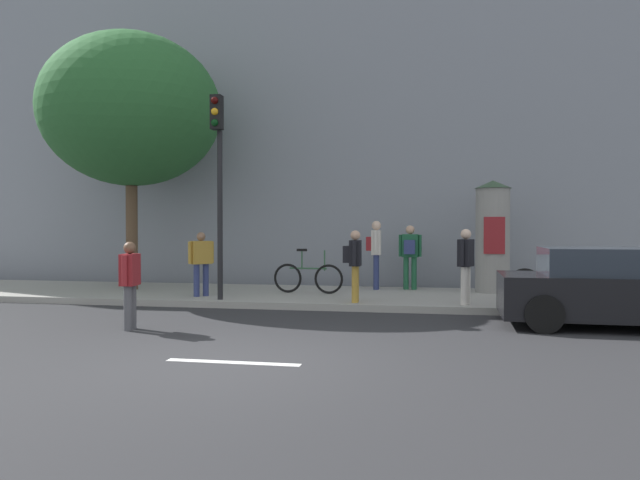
# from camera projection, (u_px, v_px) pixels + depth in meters

# --- Properties ---
(ground_plane) EXTENTS (80.00, 80.00, 0.00)m
(ground_plane) POSITION_uv_depth(u_px,v_px,m) (233.00, 363.00, 7.81)
(ground_plane) COLOR #2B2B2D
(sidewalk_curb) EXTENTS (36.00, 4.00, 0.15)m
(sidewalk_curb) POSITION_uv_depth(u_px,v_px,m) (328.00, 297.00, 14.68)
(sidewalk_curb) COLOR #9E9B93
(sidewalk_curb) RESTS_ON ground_plane
(lane_markings) EXTENTS (25.80, 0.16, 0.01)m
(lane_markings) POSITION_uv_depth(u_px,v_px,m) (233.00, 362.00, 7.81)
(lane_markings) COLOR silver
(lane_markings) RESTS_ON ground_plane
(building_backdrop) EXTENTS (36.00, 5.00, 11.99)m
(building_backdrop) POSITION_uv_depth(u_px,v_px,m) (355.00, 97.00, 19.48)
(building_backdrop) COLOR gray
(building_backdrop) RESTS_ON ground_plane
(traffic_light) EXTENTS (0.24, 0.45, 4.51)m
(traffic_light) POSITION_uv_depth(u_px,v_px,m) (218.00, 164.00, 13.30)
(traffic_light) COLOR black
(traffic_light) RESTS_ON sidewalk_curb
(poster_column) EXTENTS (0.92, 0.92, 2.78)m
(poster_column) POSITION_uv_depth(u_px,v_px,m) (493.00, 236.00, 14.98)
(poster_column) COLOR gray
(poster_column) RESTS_ON sidewalk_curb
(street_tree) EXTENTS (4.62, 4.62, 6.63)m
(street_tree) POSITION_uv_depth(u_px,v_px,m) (131.00, 110.00, 15.64)
(street_tree) COLOR brown
(street_tree) RESTS_ON sidewalk_curb
(pedestrian_with_bag) EXTENTS (0.29, 0.57, 1.51)m
(pedestrian_with_bag) POSITION_uv_depth(u_px,v_px,m) (130.00, 279.00, 10.32)
(pedestrian_with_bag) COLOR #4C4C51
(pedestrian_with_bag) RESTS_ON ground_plane
(pedestrian_near_pole) EXTENTS (0.39, 0.58, 1.55)m
(pedestrian_near_pole) POSITION_uv_depth(u_px,v_px,m) (354.00, 260.00, 12.97)
(pedestrian_near_pole) COLOR #B78C33
(pedestrian_near_pole) RESTS_ON sidewalk_curb
(pedestrian_with_backpack) EXTENTS (0.59, 0.39, 1.67)m
(pedestrian_with_backpack) POSITION_uv_depth(u_px,v_px,m) (410.00, 251.00, 15.62)
(pedestrian_with_backpack) COLOR #1E5938
(pedestrian_with_backpack) RESTS_ON sidewalk_curb
(pedestrian_in_dark_shirt) EXTENTS (0.39, 0.58, 1.79)m
(pedestrian_in_dark_shirt) POSITION_uv_depth(u_px,v_px,m) (375.00, 248.00, 15.69)
(pedestrian_in_dark_shirt) COLOR navy
(pedestrian_in_dark_shirt) RESTS_ON sidewalk_curb
(pedestrian_in_red_top) EXTENTS (0.53, 0.53, 1.50)m
(pedestrian_in_red_top) POSITION_uv_depth(u_px,v_px,m) (201.00, 258.00, 14.12)
(pedestrian_in_red_top) COLOR navy
(pedestrian_in_red_top) RESTS_ON sidewalk_curb
(pedestrian_in_light_jacket) EXTENTS (0.37, 0.54, 1.58)m
(pedestrian_in_light_jacket) POSITION_uv_depth(u_px,v_px,m) (466.00, 261.00, 12.54)
(pedestrian_in_light_jacket) COLOR silver
(pedestrian_in_light_jacket) RESTS_ON sidewalk_curb
(bicycle_leaning) EXTENTS (1.77, 0.21, 1.09)m
(bicycle_leaning) POSITION_uv_depth(u_px,v_px,m) (308.00, 277.00, 14.75)
(bicycle_leaning) COLOR black
(bicycle_leaning) RESTS_ON sidewalk_curb
(bicycle_upright) EXTENTS (1.75, 0.38, 1.09)m
(bicycle_upright) POSITION_uv_depth(u_px,v_px,m) (551.00, 284.00, 12.97)
(bicycle_upright) COLOR black
(bicycle_upright) RESTS_ON sidewalk_curb
(parked_car_red) EXTENTS (4.34, 2.01, 1.40)m
(parked_car_red) POSITION_uv_depth(u_px,v_px,m) (625.00, 289.00, 10.50)
(parked_car_red) COLOR black
(parked_car_red) RESTS_ON ground_plane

